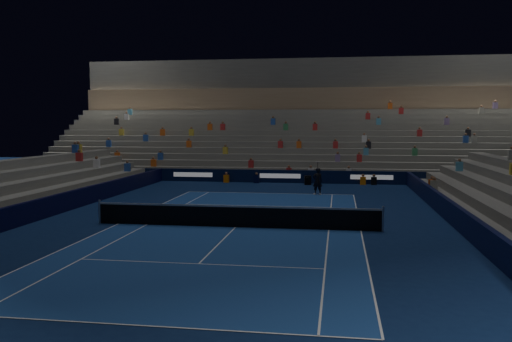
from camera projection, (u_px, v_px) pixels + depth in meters
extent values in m
plane|color=#0B1D45|center=(236.00, 227.00, 24.01)|extent=(90.00, 90.00, 0.00)
cube|color=navy|center=(236.00, 227.00, 24.01)|extent=(10.97, 23.77, 0.01)
cube|color=black|center=(280.00, 176.00, 42.18)|extent=(44.00, 0.25, 1.00)
cube|color=black|center=(464.00, 222.00, 22.50)|extent=(0.25, 37.00, 1.00)
cube|color=black|center=(34.00, 211.00, 25.43)|extent=(0.25, 37.00, 1.00)
cube|color=slate|center=(282.00, 178.00, 43.19)|extent=(44.00, 1.00, 0.50)
cube|color=slate|center=(283.00, 174.00, 44.15)|extent=(44.00, 1.00, 1.00)
cube|color=slate|center=(284.00, 170.00, 45.11)|extent=(44.00, 1.00, 1.50)
cube|color=slate|center=(285.00, 166.00, 46.08)|extent=(44.00, 1.00, 2.00)
cube|color=slate|center=(286.00, 162.00, 47.04)|extent=(44.00, 1.00, 2.50)
cube|color=slate|center=(288.00, 159.00, 48.00)|extent=(44.00, 1.00, 3.00)
cube|color=slate|center=(289.00, 155.00, 48.97)|extent=(44.00, 1.00, 3.50)
cube|color=slate|center=(290.00, 152.00, 49.93)|extent=(44.00, 1.00, 4.00)
cube|color=slate|center=(291.00, 149.00, 50.89)|extent=(44.00, 1.00, 4.50)
cube|color=slate|center=(291.00, 146.00, 51.85)|extent=(44.00, 1.00, 5.00)
cube|color=slate|center=(292.00, 143.00, 52.82)|extent=(44.00, 1.00, 5.50)
cube|color=slate|center=(293.00, 140.00, 53.78)|extent=(44.00, 1.00, 6.00)
cube|color=#7C654C|center=(294.00, 99.00, 54.51)|extent=(44.00, 0.60, 2.20)
cube|color=#454543|center=(296.00, 74.00, 55.66)|extent=(44.00, 2.40, 3.00)
cube|color=slate|center=(484.00, 229.00, 22.40)|extent=(1.00, 37.00, 0.50)
cube|color=slate|center=(510.00, 223.00, 22.23)|extent=(1.00, 37.00, 1.00)
cube|color=slate|center=(18.00, 216.00, 25.58)|extent=(1.00, 37.00, 0.50)
cylinder|color=#B2B2B7|center=(100.00, 212.00, 24.93)|extent=(0.10, 0.10, 1.10)
cylinder|color=#B2B2B7|center=(383.00, 219.00, 22.99)|extent=(0.10, 0.10, 1.10)
cube|color=black|center=(236.00, 217.00, 23.97)|extent=(12.80, 0.03, 0.90)
cube|color=white|center=(235.00, 206.00, 23.93)|extent=(12.80, 0.04, 0.08)
imported|color=black|center=(318.00, 181.00, 35.00)|extent=(0.74, 0.59, 1.76)
cube|color=black|center=(308.00, 180.00, 40.89)|extent=(0.57, 0.67, 0.68)
cylinder|color=black|center=(307.00, 178.00, 40.39)|extent=(0.20, 0.37, 0.16)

